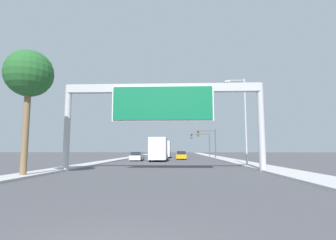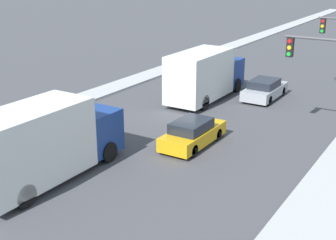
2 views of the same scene
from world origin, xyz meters
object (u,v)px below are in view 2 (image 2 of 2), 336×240
object	(u,v)px
car_mid_center	(265,89)
car_far_left	(193,133)
truck_box_primary	(43,143)
car_far_center	(9,144)
truck_box_secondary	(205,75)
traffic_light_near_intersection	(329,70)

from	to	relation	value
car_mid_center	car_far_left	size ratio (longest dim) A/B	1.01
truck_box_primary	car_far_center	bearing A→B (deg)	164.57
truck_box_secondary	car_far_left	bearing A→B (deg)	-66.28
car_far_left	truck_box_secondary	bearing A→B (deg)	113.72
truck_box_primary	car_far_left	bearing A→B (deg)	63.72
car_far_center	truck_box_secondary	bearing A→B (deg)	76.05
car_far_left	truck_box_secondary	xyz separation A→B (m)	(-3.50, 7.97, 1.08)
car_mid_center	traffic_light_near_intersection	bearing A→B (deg)	-46.65
car_mid_center	truck_box_secondary	distance (m)	4.40
car_far_left	truck_box_secondary	distance (m)	8.77
car_far_center	truck_box_secondary	xyz separation A→B (m)	(3.50, 14.09, 1.10)
car_far_left	traffic_light_near_intersection	bearing A→B (deg)	39.28
car_mid_center	car_far_center	distance (m)	17.95
car_mid_center	truck_box_primary	size ratio (longest dim) A/B	0.56
traffic_light_near_intersection	truck_box_secondary	bearing A→B (deg)	159.21
car_far_left	truck_box_primary	xyz separation A→B (m)	(-3.50, -7.09, 1.11)
car_far_center	car_far_left	bearing A→B (deg)	41.17
car_far_center	traffic_light_near_intersection	xyz separation A→B (m)	(12.54, 10.66, 3.19)
car_mid_center	truck_box_secondary	bearing A→B (deg)	-145.13
car_mid_center	car_far_left	xyz separation A→B (m)	(-0.00, -10.41, 0.01)
car_far_center	car_far_left	world-z (taller)	car_far_left
car_far_left	truck_box_primary	size ratio (longest dim) A/B	0.56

